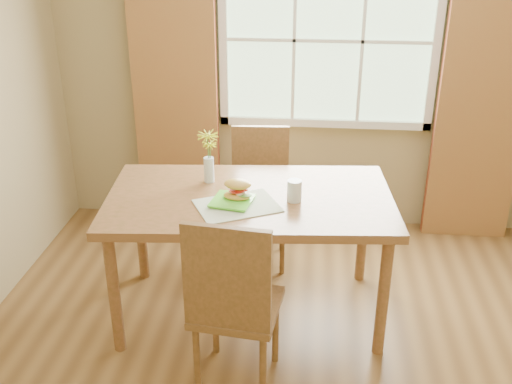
{
  "coord_description": "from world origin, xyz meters",
  "views": [
    {
      "loc": [
        -0.08,
        -2.62,
        2.35
      ],
      "look_at": [
        -0.4,
        0.52,
        0.88
      ],
      "focal_mm": 42.0,
      "sensor_mm": 36.0,
      "label": 1
    }
  ],
  "objects_px": {
    "chair_far": "(260,190)",
    "water_glass": "(294,191)",
    "dining_table": "(250,209)",
    "croissant_sandwich": "(238,190)",
    "chair_near": "(233,300)",
    "flower_vase": "(209,152)"
  },
  "relations": [
    {
      "from": "chair_far",
      "to": "flower_vase",
      "type": "relative_size",
      "value": 3.01
    },
    {
      "from": "croissant_sandwich",
      "to": "water_glass",
      "type": "distance_m",
      "value": 0.33
    },
    {
      "from": "flower_vase",
      "to": "chair_near",
      "type": "bearing_deg",
      "value": -73.61
    },
    {
      "from": "croissant_sandwich",
      "to": "water_glass",
      "type": "bearing_deg",
      "value": 14.23
    },
    {
      "from": "chair_near",
      "to": "croissant_sandwich",
      "type": "xyz_separation_m",
      "value": [
        -0.05,
        0.62,
        0.33
      ]
    },
    {
      "from": "dining_table",
      "to": "chair_far",
      "type": "bearing_deg",
      "value": 85.73
    },
    {
      "from": "chair_far",
      "to": "flower_vase",
      "type": "xyz_separation_m",
      "value": [
        -0.27,
        -0.52,
        0.48
      ]
    },
    {
      "from": "chair_near",
      "to": "chair_far",
      "type": "bearing_deg",
      "value": 96.38
    },
    {
      "from": "flower_vase",
      "to": "chair_far",
      "type": "bearing_deg",
      "value": 62.97
    },
    {
      "from": "dining_table",
      "to": "chair_near",
      "type": "height_order",
      "value": "chair_near"
    },
    {
      "from": "dining_table",
      "to": "chair_far",
      "type": "distance_m",
      "value": 0.73
    },
    {
      "from": "dining_table",
      "to": "chair_far",
      "type": "relative_size",
      "value": 1.79
    },
    {
      "from": "dining_table",
      "to": "croissant_sandwich",
      "type": "bearing_deg",
      "value": -129.68
    },
    {
      "from": "chair_far",
      "to": "water_glass",
      "type": "xyz_separation_m",
      "value": [
        0.27,
        -0.75,
        0.35
      ]
    },
    {
      "from": "chair_far",
      "to": "dining_table",
      "type": "bearing_deg",
      "value": -93.41
    },
    {
      "from": "chair_near",
      "to": "chair_far",
      "type": "relative_size",
      "value": 1.06
    },
    {
      "from": "croissant_sandwich",
      "to": "water_glass",
      "type": "xyz_separation_m",
      "value": [
        0.33,
        0.05,
        -0.02
      ]
    },
    {
      "from": "croissant_sandwich",
      "to": "flower_vase",
      "type": "bearing_deg",
      "value": 134.52
    },
    {
      "from": "dining_table",
      "to": "water_glass",
      "type": "xyz_separation_m",
      "value": [
        0.27,
        -0.04,
        0.15
      ]
    },
    {
      "from": "croissant_sandwich",
      "to": "chair_near",
      "type": "bearing_deg",
      "value": -79.19
    },
    {
      "from": "chair_near",
      "to": "croissant_sandwich",
      "type": "relative_size",
      "value": 5.96
    },
    {
      "from": "water_glass",
      "to": "chair_near",
      "type": "bearing_deg",
      "value": -112.42
    }
  ]
}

